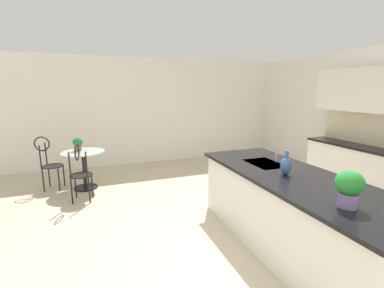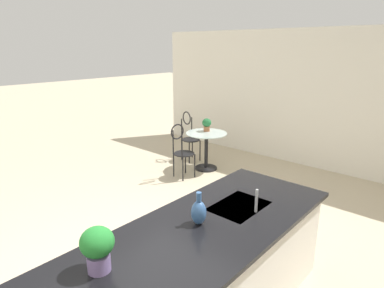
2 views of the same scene
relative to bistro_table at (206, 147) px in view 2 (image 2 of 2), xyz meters
name	(u,v)px [view 2 (image 2 of 2)]	position (x,y,z in m)	size (l,w,h in m)	color
ground_plane	(160,264)	(2.70, 1.53, -0.45)	(40.00, 40.00, 0.00)	beige
wall_left_window	(319,100)	(-1.56, 1.53, 0.90)	(0.12, 7.80, 2.70)	silver
kitchen_island	(201,276)	(3.00, 2.38, 0.02)	(2.80, 1.06, 0.92)	white
bistro_table	(206,147)	(0.00, 0.00, 0.00)	(0.80, 0.80, 0.74)	black
chair_near_window	(189,134)	(-0.19, -0.62, 0.13)	(0.45, 0.51, 1.04)	black
chair_by_island	(182,148)	(0.66, -0.04, 0.13)	(0.51, 0.44, 1.04)	black
sink_faucet	(256,201)	(2.45, 2.56, 0.58)	(0.02, 0.02, 0.22)	#B2B5BA
potted_plant_on_table	(207,124)	(-0.11, -0.08, 0.44)	(0.18, 0.18, 0.26)	#9E603D
potted_plant_counter_far	(97,247)	(3.85, 2.20, 0.66)	(0.23, 0.23, 0.32)	#7A669E
vase_on_counter	(199,212)	(2.95, 2.30, 0.58)	(0.13, 0.13, 0.29)	#386099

